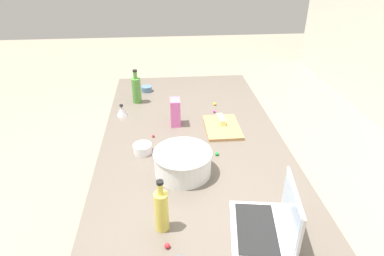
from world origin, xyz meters
name	(u,v)px	position (x,y,z in m)	size (l,w,h in m)	color
ground_plane	(192,241)	(0.00, 0.00, 0.00)	(12.00, 12.00, 0.00)	gray
island_counter	(192,193)	(0.00, 0.00, 0.45)	(1.97, 1.05, 0.90)	olive
laptop	(269,224)	(0.78, 0.23, 0.95)	(0.34, 0.27, 0.22)	#B7B7BC
mixing_bowl_large	(183,162)	(0.36, -0.08, 0.97)	(0.29, 0.29, 0.13)	white
bottle_oil	(162,210)	(0.72, -0.18, 1.00)	(0.06, 0.06, 0.24)	#DBC64C
bottle_olive	(136,90)	(-0.50, -0.35, 1.00)	(0.06, 0.06, 0.24)	#4C8C38
cutting_board	(222,127)	(-0.07, 0.19, 0.91)	(0.31, 0.21, 0.02)	#AD7F4C
butter_stick_left	(221,120)	(-0.11, 0.19, 0.94)	(0.11, 0.04, 0.04)	#F4E58C
ramekin_small	(143,149)	(0.16, -0.28, 0.93)	(0.10, 0.10, 0.05)	white
ramekin_medium	(147,89)	(-0.70, -0.29, 0.92)	(0.08, 0.08, 0.04)	slate
kitchen_timer	(122,110)	(-0.30, -0.44, 0.94)	(0.07, 0.07, 0.08)	#B2B2B7
candy_bag	(175,112)	(-0.15, -0.09, 0.99)	(0.09, 0.06, 0.17)	pink
candy_0	(201,145)	(0.13, 0.04, 0.91)	(0.02, 0.02, 0.02)	orange
candy_1	(153,136)	(0.00, -0.23, 0.91)	(0.02, 0.02, 0.02)	red
candy_2	(167,246)	(0.82, -0.17, 0.91)	(0.02, 0.02, 0.02)	red
candy_4	(155,156)	(0.21, -0.22, 0.91)	(0.02, 0.02, 0.02)	#CC3399
candy_5	(214,111)	(-0.29, 0.18, 0.91)	(0.02, 0.02, 0.02)	#CC3399
candy_6	(215,104)	(-0.40, 0.20, 0.91)	(0.02, 0.02, 0.02)	yellow
candy_7	(217,154)	(0.22, 0.11, 0.91)	(0.02, 0.02, 0.02)	green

